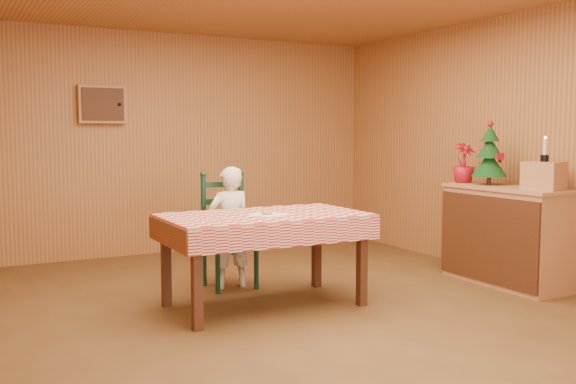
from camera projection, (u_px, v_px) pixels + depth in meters
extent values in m
plane|color=brown|center=(300.00, 311.00, 5.16)|extent=(6.00, 6.00, 0.00)
cube|color=#B0753F|center=(179.00, 144.00, 7.68)|extent=(5.00, 0.10, 2.60)
cube|color=#B0753F|center=(525.00, 147.00, 6.21)|extent=(0.10, 6.00, 2.60)
cube|color=tan|center=(102.00, 104.00, 7.16)|extent=(0.52, 0.08, 0.42)
cube|color=#4A2513|center=(103.00, 104.00, 7.12)|extent=(0.46, 0.02, 0.36)
sphere|color=black|center=(120.00, 104.00, 7.19)|extent=(0.04, 0.04, 0.04)
cube|color=#4A2513|center=(264.00, 220.00, 5.26)|extent=(1.60, 0.90, 0.06)
cube|color=#4A2513|center=(197.00, 284.00, 4.63)|extent=(0.07, 0.07, 0.69)
cube|color=#4A2513|center=(362.00, 265.00, 5.31)|extent=(0.07, 0.07, 0.69)
cube|color=#4A2513|center=(166.00, 265.00, 5.28)|extent=(0.07, 0.07, 0.69)
cube|color=#4A2513|center=(317.00, 250.00, 5.96)|extent=(0.07, 0.07, 0.69)
cube|color=red|center=(264.00, 215.00, 5.26)|extent=(1.64, 0.94, 0.02)
cube|color=red|center=(291.00, 235.00, 4.85)|extent=(1.64, 0.02, 0.18)
cube|color=red|center=(241.00, 220.00, 5.68)|extent=(1.64, 0.02, 0.18)
cube|color=#275025|center=(167.00, 235.00, 4.88)|extent=(0.02, 0.94, 0.18)
cube|color=#275025|center=(348.00, 221.00, 5.65)|extent=(0.02, 0.94, 0.18)
cube|color=black|center=(230.00, 242.00, 5.93)|extent=(0.44, 0.40, 0.04)
cylinder|color=black|center=(218.00, 271.00, 5.71)|extent=(0.04, 0.04, 0.41)
cylinder|color=black|center=(256.00, 267.00, 5.89)|extent=(0.04, 0.04, 0.41)
cylinder|color=black|center=(204.00, 264.00, 6.01)|extent=(0.04, 0.04, 0.41)
cylinder|color=black|center=(241.00, 260.00, 6.19)|extent=(0.04, 0.04, 0.41)
cylinder|color=black|center=(204.00, 206.00, 5.96)|extent=(0.05, 0.05, 0.60)
sphere|color=black|center=(203.00, 174.00, 5.93)|extent=(0.06, 0.06, 0.06)
cylinder|color=black|center=(241.00, 204.00, 6.14)|extent=(0.05, 0.05, 0.60)
sphere|color=black|center=(241.00, 173.00, 6.11)|extent=(0.06, 0.06, 0.06)
cube|color=black|center=(223.00, 218.00, 6.06)|extent=(0.38, 0.03, 0.05)
cube|color=black|center=(222.00, 201.00, 6.05)|extent=(0.38, 0.03, 0.05)
cube|color=black|center=(222.00, 184.00, 6.03)|extent=(0.38, 0.03, 0.05)
imported|color=white|center=(230.00, 227.00, 5.92)|extent=(0.41, 0.27, 1.12)
cube|color=white|center=(267.00, 214.00, 5.21)|extent=(0.34, 0.34, 0.00)
torus|color=gold|center=(267.00, 212.00, 5.21)|extent=(0.10, 0.10, 0.03)
cube|color=tan|center=(507.00, 237.00, 6.07)|extent=(0.50, 1.20, 0.90)
cube|color=tan|center=(509.00, 188.00, 6.02)|extent=(0.54, 1.24, 0.03)
cube|color=#4A2513|center=(487.00, 239.00, 5.94)|extent=(0.02, 1.20, 0.80)
cube|color=tan|center=(544.00, 176.00, 5.66)|extent=(0.37, 0.37, 0.25)
cylinder|color=#4A2513|center=(489.00, 181.00, 6.24)|extent=(0.04, 0.04, 0.08)
cone|color=#0D3A13|center=(489.00, 164.00, 6.22)|extent=(0.34, 0.34, 0.24)
cone|color=#0D3A13|center=(490.00, 148.00, 6.21)|extent=(0.26, 0.26, 0.20)
cone|color=#0D3A13|center=(490.00, 133.00, 6.19)|extent=(0.18, 0.18, 0.16)
sphere|color=#A10E1D|center=(491.00, 124.00, 6.19)|extent=(0.06, 0.06, 0.06)
cube|color=#A10E1D|center=(500.00, 156.00, 6.07)|extent=(0.10, 0.02, 0.06)
sphere|color=#A10E1D|center=(500.00, 161.00, 6.20)|extent=(0.04, 0.04, 0.04)
sphere|color=#A10E1D|center=(481.00, 154.00, 6.22)|extent=(0.04, 0.04, 0.04)
sphere|color=#A10E1D|center=(486.00, 143.00, 6.30)|extent=(0.04, 0.04, 0.04)
imported|color=#A10E1D|center=(464.00, 163.00, 6.46)|extent=(0.25, 0.25, 0.40)
cylinder|color=black|center=(545.00, 158.00, 5.64)|extent=(0.07, 0.07, 0.06)
cylinder|color=white|center=(545.00, 147.00, 5.63)|extent=(0.03, 0.03, 0.14)
sphere|color=orange|center=(545.00, 138.00, 5.63)|extent=(0.02, 0.02, 0.02)
cylinder|color=black|center=(462.00, 254.00, 6.65)|extent=(0.42, 0.42, 0.35)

